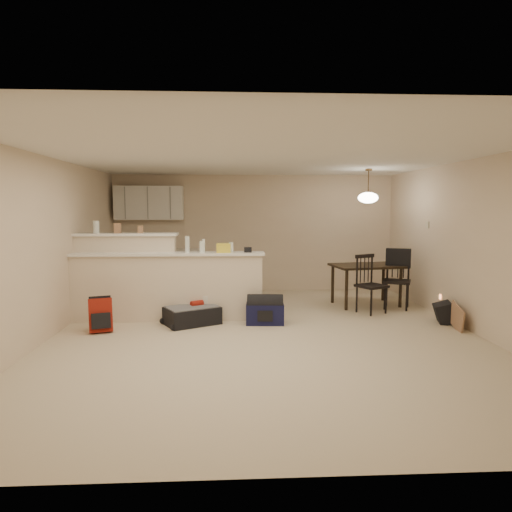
{
  "coord_description": "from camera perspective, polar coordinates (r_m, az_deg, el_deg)",
  "views": [
    {
      "loc": [
        -0.47,
        -6.36,
        1.8
      ],
      "look_at": [
        -0.1,
        0.7,
        1.05
      ],
      "focal_mm": 32.0,
      "sensor_mm": 36.0,
      "label": 1
    }
  ],
  "objects": [
    {
      "name": "room",
      "position": [
        6.4,
        1.22,
        1.12
      ],
      "size": [
        7.0,
        7.02,
        2.5
      ],
      "color": "beige",
      "rests_on": "ground"
    },
    {
      "name": "breakfast_bar",
      "position": [
        7.55,
        -12.8,
        -3.18
      ],
      "size": [
        3.08,
        0.58,
        1.39
      ],
      "color": "beige",
      "rests_on": "ground"
    },
    {
      "name": "upper_cabinets",
      "position": [
        9.84,
        -13.2,
        6.48
      ],
      "size": [
        1.4,
        0.34,
        0.7
      ],
      "primitive_type": "cube",
      "color": "white",
      "rests_on": "room"
    },
    {
      "name": "kitchen_counter",
      "position": [
        9.77,
        -11.98,
        -2.02
      ],
      "size": [
        1.8,
        0.6,
        0.9
      ],
      "primitive_type": "cube",
      "color": "white",
      "rests_on": "ground"
    },
    {
      "name": "thermostat",
      "position": [
        8.64,
        20.63,
        3.68
      ],
      "size": [
        0.02,
        0.12,
        0.12
      ],
      "primitive_type": "cube",
      "color": "beige",
      "rests_on": "room"
    },
    {
      "name": "jar",
      "position": [
        7.8,
        -19.35,
        3.44
      ],
      "size": [
        0.1,
        0.1,
        0.2
      ],
      "primitive_type": "cylinder",
      "color": "silver",
      "rests_on": "breakfast_bar"
    },
    {
      "name": "cereal_box",
      "position": [
        7.72,
        -16.91,
        3.34
      ],
      "size": [
        0.1,
        0.07,
        0.16
      ],
      "primitive_type": "cube",
      "color": "#A37554",
      "rests_on": "breakfast_bar"
    },
    {
      "name": "small_box",
      "position": [
        7.64,
        -14.25,
        3.24
      ],
      "size": [
        0.08,
        0.06,
        0.12
      ],
      "primitive_type": "cube",
      "color": "#A37554",
      "rests_on": "breakfast_bar"
    },
    {
      "name": "bottle_a",
      "position": [
        7.32,
        -8.58,
        1.44
      ],
      "size": [
        0.07,
        0.07,
        0.26
      ],
      "primitive_type": "cylinder",
      "color": "silver",
      "rests_on": "breakfast_bar"
    },
    {
      "name": "bottle_b",
      "position": [
        7.3,
        -6.84,
        1.14
      ],
      "size": [
        0.06,
        0.06,
        0.18
      ],
      "primitive_type": "cylinder",
      "color": "silver",
      "rests_on": "breakfast_bar"
    },
    {
      "name": "bag_lump",
      "position": [
        7.29,
        -4.07,
        1.0
      ],
      "size": [
        0.22,
        0.18,
        0.14
      ],
      "primitive_type": "cube",
      "color": "#A37554",
      "rests_on": "breakfast_bar"
    },
    {
      "name": "pouch",
      "position": [
        7.3,
        -1.02,
        0.79
      ],
      "size": [
        0.12,
        0.1,
        0.08
      ],
      "primitive_type": "cube",
      "color": "#A37554",
      "rests_on": "breakfast_bar"
    },
    {
      "name": "extra_item_x",
      "position": [
        7.3,
        -6.59,
        1.28
      ],
      "size": [
        0.05,
        0.05,
        0.21
      ],
      "primitive_type": "cylinder",
      "color": "silver",
      "rests_on": "breakfast_bar"
    },
    {
      "name": "extra_item_y",
      "position": [
        7.29,
        -3.14,
        1.09
      ],
      "size": [
        0.07,
        0.07,
        0.16
      ],
      "primitive_type": "cylinder",
      "color": "silver",
      "rests_on": "breakfast_bar"
    },
    {
      "name": "dining_table",
      "position": [
        8.65,
        13.61,
        -1.67
      ],
      "size": [
        1.32,
        0.99,
        0.75
      ],
      "rotation": [
        0.0,
        0.0,
        0.16
      ],
      "color": "black",
      "rests_on": "ground"
    },
    {
      "name": "pendant_lamp",
      "position": [
        8.58,
        13.83,
        7.15
      ],
      "size": [
        0.36,
        0.36,
        0.62
      ],
      "color": "brown",
      "rests_on": "room"
    },
    {
      "name": "dining_chair_near",
      "position": [
        8.04,
        14.26,
        -3.44
      ],
      "size": [
        0.58,
        0.58,
        1.0
      ],
      "primitive_type": null,
      "rotation": [
        0.0,
        0.0,
        0.51
      ],
      "color": "black",
      "rests_on": "ground"
    },
    {
      "name": "dining_chair_far",
      "position": [
        8.53,
        17.2,
        -2.84
      ],
      "size": [
        0.59,
        0.58,
        1.04
      ],
      "primitive_type": null,
      "rotation": [
        0.0,
        0.0,
        -0.42
      ],
      "color": "black",
      "rests_on": "ground"
    },
    {
      "name": "suitcase",
      "position": [
        7.2,
        -7.98,
        -7.39
      ],
      "size": [
        0.94,
        0.83,
        0.27
      ],
      "primitive_type": "cube",
      "rotation": [
        0.0,
        0.0,
        0.5
      ],
      "color": "black",
      "rests_on": "ground"
    },
    {
      "name": "red_backpack",
      "position": [
        7.06,
        -18.87,
        -7.02
      ],
      "size": [
        0.37,
        0.29,
        0.49
      ],
      "primitive_type": "cube",
      "rotation": [
        0.0,
        0.0,
        0.32
      ],
      "color": "maroon",
      "rests_on": "ground"
    },
    {
      "name": "navy_duffel",
      "position": [
        7.15,
        1.13,
        -7.22
      ],
      "size": [
        0.6,
        0.35,
        0.32
      ],
      "primitive_type": "cube",
      "rotation": [
        0.0,
        0.0,
        -0.06
      ],
      "color": "#121439",
      "rests_on": "ground"
    },
    {
      "name": "black_daypack",
      "position": [
        7.78,
        22.49,
        -6.6
      ],
      "size": [
        0.34,
        0.41,
        0.31
      ],
      "primitive_type": "cube",
      "rotation": [
        0.0,
        0.0,
        1.29
      ],
      "color": "black",
      "rests_on": "ground"
    },
    {
      "name": "cardboard_sheet",
      "position": [
        7.43,
        23.83,
        -7.05
      ],
      "size": [
        0.08,
        0.48,
        0.36
      ],
      "primitive_type": "cube",
      "rotation": [
        0.0,
        0.0,
        1.46
      ],
      "color": "#A37554",
      "rests_on": "ground"
    }
  ]
}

